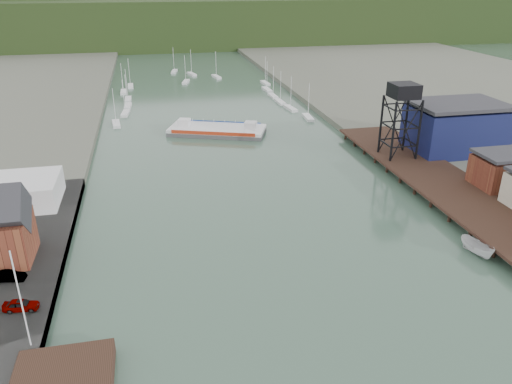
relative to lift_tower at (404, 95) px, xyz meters
name	(u,v)px	position (x,y,z in m)	size (l,w,h in m)	color
ground	(344,374)	(-35.00, -58.00, -15.65)	(600.00, 600.00, 0.00)	#324E3E
east_pier	(435,177)	(2.00, -13.00, -13.75)	(14.00, 70.00, 2.45)	black
white_shed	(6,193)	(-79.00, -8.00, -11.80)	(18.00, 12.00, 4.50)	silver
flagpole	(21,300)	(-68.00, -48.00, -8.05)	(0.16, 0.16, 12.00)	silver
lift_tower	(404,95)	(0.00, 0.00, 0.00)	(6.50, 6.50, 16.00)	black
blue_shed	(455,128)	(15.00, 2.00, -8.59)	(20.50, 14.50, 11.30)	#0C1437
marina_sailboats	(200,93)	(-34.92, 80.46, -15.30)	(57.71, 92.65, 0.90)	silver
distant_hills	(165,23)	(-38.98, 243.35, -5.27)	(500.00, 120.00, 80.00)	black
chain_ferry	(217,130)	(-35.78, 31.81, -14.61)	(27.08, 18.39, 3.62)	#4A4A4D
motorboat	(477,248)	(-6.20, -38.91, -14.46)	(2.32, 6.16, 2.38)	silver
car_west_a	(21,305)	(-70.29, -41.05, -13.33)	(1.69, 4.19, 1.43)	#999999
car_west_b	(9,276)	(-73.16, -34.00, -13.35)	(1.48, 4.25, 1.40)	#999999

